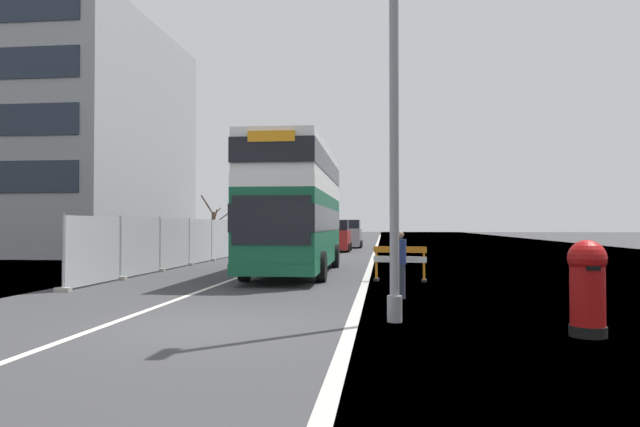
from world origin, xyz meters
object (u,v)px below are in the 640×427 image
object	(u,v)px
car_oncoming_near	(336,237)
car_receding_mid	(349,235)
car_receding_far	(317,234)
pedestrian_at_kerb	(399,264)
lamppost_foreground	(394,118)
roadworks_barrier	(400,259)
double_decker_bus	(297,207)
red_pillar_postbox	(587,283)

from	to	relation	value
car_oncoming_near	car_receding_mid	world-z (taller)	car_receding_mid
car_receding_far	pedestrian_at_kerb	xyz separation A→B (m)	(6.49, -37.73, -0.18)
car_receding_far	pedestrian_at_kerb	bearing A→B (deg)	-80.25
car_oncoming_near	pedestrian_at_kerb	xyz separation A→B (m)	(3.66, -24.89, -0.16)
lamppost_foreground	car_oncoming_near	world-z (taller)	lamppost_foreground
lamppost_foreground	roadworks_barrier	bearing A→B (deg)	87.64
car_oncoming_near	pedestrian_at_kerb	size ratio (longest dim) A/B	2.31
double_decker_bus	lamppost_foreground	distance (m)	11.34
car_oncoming_near	pedestrian_at_kerb	world-z (taller)	car_oncoming_near
roadworks_barrier	car_receding_far	xyz separation A→B (m)	(-6.62, 33.33, 0.32)
car_receding_mid	pedestrian_at_kerb	bearing A→B (deg)	-84.29
double_decker_bus	pedestrian_at_kerb	world-z (taller)	double_decker_bus
red_pillar_postbox	pedestrian_at_kerb	world-z (taller)	pedestrian_at_kerb
pedestrian_at_kerb	roadworks_barrier	bearing A→B (deg)	88.23
lamppost_foreground	roadworks_barrier	xyz separation A→B (m)	(0.33, 7.90, -3.18)
lamppost_foreground	car_receding_far	xyz separation A→B (m)	(-6.30, 41.24, -2.86)
car_oncoming_near	car_receding_mid	size ratio (longest dim) A/B	1.03
red_pillar_postbox	car_receding_far	distance (m)	43.34
roadworks_barrier	car_oncoming_near	world-z (taller)	car_oncoming_near
car_oncoming_near	car_receding_far	size ratio (longest dim) A/B	0.91
red_pillar_postbox	roadworks_barrier	bearing A→B (deg)	107.52
car_oncoming_near	double_decker_bus	bearing A→B (deg)	-90.13
red_pillar_postbox	lamppost_foreground	bearing A→B (deg)	161.42
lamppost_foreground	double_decker_bus	bearing A→B (deg)	108.19
double_decker_bus	car_receding_mid	xyz separation A→B (m)	(0.55, 24.37, -1.46)
car_receding_mid	car_oncoming_near	bearing A→B (deg)	-94.39
roadworks_barrier	car_receding_far	bearing A→B (deg)	101.24
car_receding_far	car_oncoming_near	bearing A→B (deg)	-77.61
lamppost_foreground	car_receding_mid	xyz separation A→B (m)	(-2.96, 35.06, -2.84)
red_pillar_postbox	car_receding_far	world-z (taller)	car_receding_far
pedestrian_at_kerb	red_pillar_postbox	bearing A→B (deg)	-57.02
double_decker_bus	car_oncoming_near	size ratio (longest dim) A/B	2.78
lamppost_foreground	car_oncoming_near	xyz separation A→B (m)	(-3.47, 28.40, -2.89)
pedestrian_at_kerb	car_oncoming_near	bearing A→B (deg)	98.37
red_pillar_postbox	car_oncoming_near	bearing A→B (deg)	102.68
double_decker_bus	lamppost_foreground	bearing A→B (deg)	-71.81
red_pillar_postbox	car_receding_mid	xyz separation A→B (m)	(-6.12, 36.12, 0.18)
roadworks_barrier	pedestrian_at_kerb	world-z (taller)	pedestrian_at_kerb
lamppost_foreground	car_oncoming_near	bearing A→B (deg)	96.97
car_receding_mid	double_decker_bus	bearing A→B (deg)	-91.30
double_decker_bus	car_oncoming_near	distance (m)	17.77
lamppost_foreground	pedestrian_at_kerb	bearing A→B (deg)	86.90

